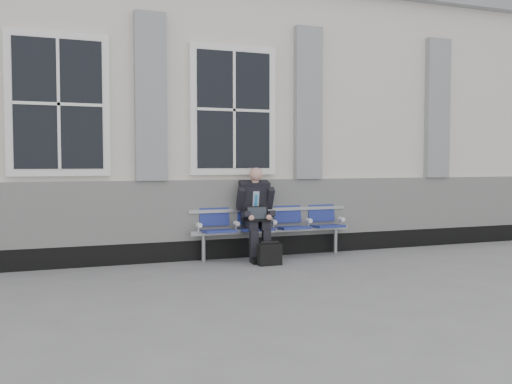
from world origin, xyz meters
name	(u,v)px	position (x,y,z in m)	size (l,w,h in m)	color
ground	(244,277)	(0.00, 0.00, 0.00)	(70.00, 70.00, 0.00)	slate
station_building	(179,121)	(-0.02, 3.47, 2.22)	(14.40, 4.40, 4.49)	beige
bench	(272,221)	(0.93, 1.32, 0.55)	(2.60, 0.47, 0.91)	#9EA0A3
businessman	(256,210)	(0.62, 1.19, 0.75)	(0.57, 0.77, 1.39)	black
briefcase	(270,254)	(0.63, 0.67, 0.16)	(0.34, 0.15, 0.35)	black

